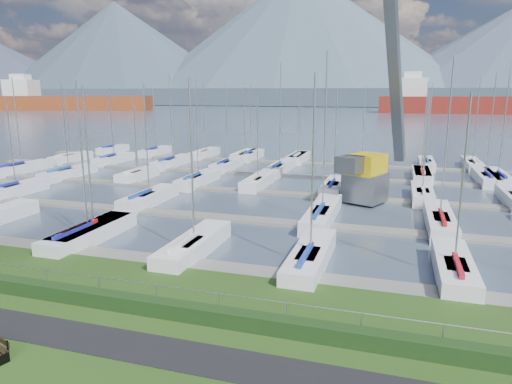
% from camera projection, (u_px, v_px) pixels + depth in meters
% --- Properties ---
extents(path, '(160.00, 2.00, 0.04)m').
position_uv_depth(path, '(142.00, 348.00, 17.53)').
color(path, black).
rests_on(path, grass).
extents(water, '(800.00, 540.00, 0.20)m').
position_uv_depth(water, '(382.00, 110.00, 263.15)').
color(water, '#435063').
extents(hedge, '(80.00, 0.70, 0.70)m').
position_uv_depth(hedge, '(173.00, 310.00, 19.89)').
color(hedge, '#1B3613').
rests_on(hedge, grass).
extents(fence, '(80.00, 0.04, 0.04)m').
position_uv_depth(fence, '(176.00, 288.00, 20.08)').
color(fence, gray).
rests_on(fence, grass).
extents(foothill, '(900.00, 80.00, 12.00)m').
position_uv_depth(foothill, '(386.00, 97.00, 327.12)').
color(foothill, '#3F4F5D').
rests_on(foothill, water).
extents(mountains, '(1190.00, 360.00, 115.00)m').
position_uv_depth(mountains, '(400.00, 47.00, 385.93)').
color(mountains, '#3A4055').
rests_on(mountains, water).
extents(docks, '(90.00, 41.60, 0.25)m').
position_uv_depth(docks, '(298.00, 195.00, 44.65)').
color(docks, slate).
rests_on(docks, water).
extents(crane, '(6.09, 13.48, 22.35)m').
position_uv_depth(crane, '(373.00, 140.00, 41.46)').
color(crane, slate).
rests_on(crane, water).
extents(cargo_ship_west, '(83.36, 38.34, 21.50)m').
position_uv_depth(cargo_ship_west, '(67.00, 103.00, 248.41)').
color(cargo_ship_west, brown).
rests_on(cargo_ship_west, water).
extents(cargo_ship_mid, '(98.58, 20.62, 21.50)m').
position_uv_depth(cargo_ship_mid, '(478.00, 105.00, 212.04)').
color(cargo_ship_mid, maroon).
rests_on(cargo_ship_mid, water).
extents(sailboat_fleet, '(75.08, 49.34, 13.56)m').
position_uv_depth(sailboat_fleet, '(302.00, 134.00, 47.02)').
color(sailboat_fleet, silver).
rests_on(sailboat_fleet, water).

